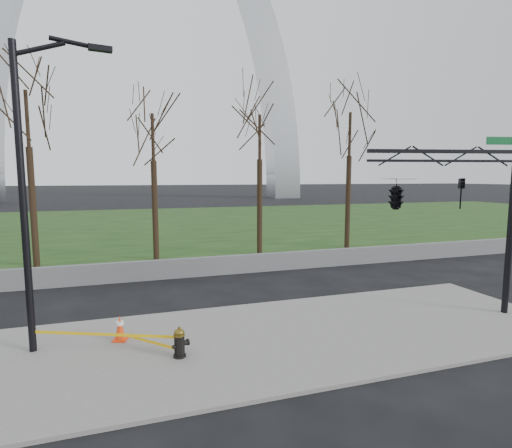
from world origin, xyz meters
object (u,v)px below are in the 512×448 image
object	(u,v)px
traffic_cone	(120,328)
street_light	(32,177)
fire_hydrant	(180,343)
traffic_signal_mast	(419,194)

from	to	relation	value
traffic_cone	street_light	distance (m)	4.67
fire_hydrant	traffic_cone	world-z (taller)	fire_hydrant
street_light	traffic_signal_mast	bearing A→B (deg)	-12.15
traffic_cone	street_light	xyz separation A→B (m)	(-1.96, 0.02, 4.24)
fire_hydrant	traffic_cone	distance (m)	2.15
fire_hydrant	traffic_cone	bearing A→B (deg)	114.29
traffic_cone	traffic_signal_mast	xyz separation A→B (m)	(9.27, -0.86, 3.69)
traffic_cone	street_light	size ratio (longest dim) A/B	0.09
fire_hydrant	street_light	size ratio (longest dim) A/B	0.10
fire_hydrant	traffic_signal_mast	distance (m)	8.65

